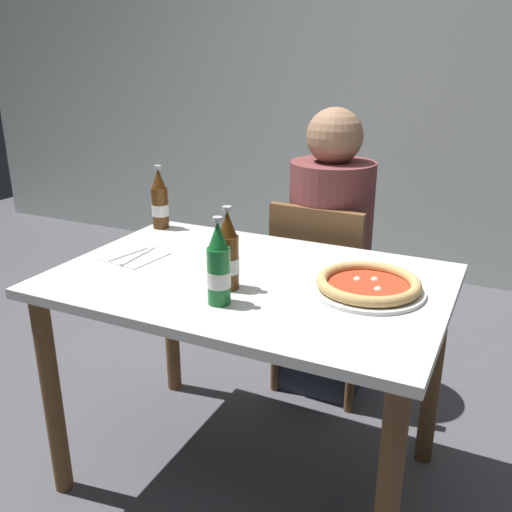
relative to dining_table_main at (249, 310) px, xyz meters
The scene contains 10 objects.
ground_plane 0.64m from the dining_table_main, ahead, with size 8.00×8.00×0.00m, color #4C4C51.
back_wall_tiled 2.30m from the dining_table_main, 90.00° to the left, with size 7.00×0.10×2.60m, color silver.
dining_table_main is the anchor object (origin of this frame).
chair_behind_table 0.63m from the dining_table_main, 86.15° to the left, with size 0.42×0.42×0.85m.
diner_seated 0.66m from the dining_table_main, 86.21° to the left, with size 0.34×0.34×1.21m.
pizza_margherita_near 0.39m from the dining_table_main, ahead, with size 0.33×0.33×0.04m.
beer_bottle_left 0.24m from the dining_table_main, 97.39° to the right, with size 0.07×0.07×0.25m.
beer_bottle_center 0.66m from the dining_table_main, 150.09° to the left, with size 0.07×0.07×0.25m.
beer_bottle_right 0.30m from the dining_table_main, 86.26° to the right, with size 0.07×0.07×0.25m.
napkin_with_cutlery 0.45m from the dining_table_main, behind, with size 0.20×0.20×0.01m.
Camera 1 is at (0.72, -1.44, 1.40)m, focal length 39.39 mm.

